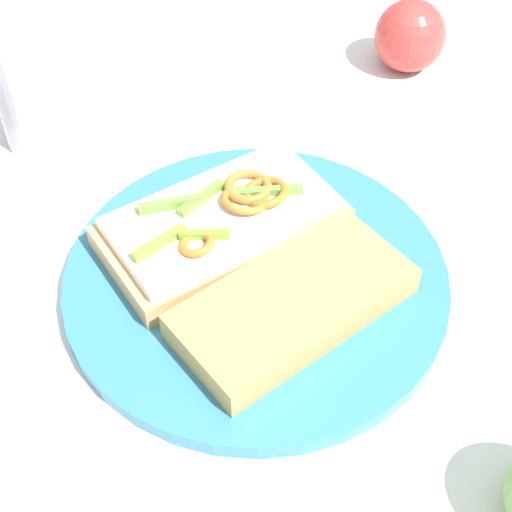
# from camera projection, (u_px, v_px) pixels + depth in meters

# --- Properties ---
(ground_plane) EXTENTS (2.00, 2.00, 0.00)m
(ground_plane) POSITION_uv_depth(u_px,v_px,m) (256.00, 285.00, 0.60)
(ground_plane) COLOR silver
(ground_plane) RESTS_ON ground
(plate) EXTENTS (0.30, 0.30, 0.01)m
(plate) POSITION_uv_depth(u_px,v_px,m) (256.00, 279.00, 0.59)
(plate) COLOR teal
(plate) RESTS_ON ground_plane
(sandwich) EXTENTS (0.19, 0.10, 0.04)m
(sandwich) POSITION_uv_depth(u_px,v_px,m) (224.00, 222.00, 0.60)
(sandwich) COLOR tan
(sandwich) RESTS_ON plate
(bread_slice_side) EXTENTS (0.18, 0.09, 0.02)m
(bread_slice_side) POSITION_uv_depth(u_px,v_px,m) (292.00, 304.00, 0.55)
(bread_slice_side) COLOR tan
(bread_slice_side) RESTS_ON plate
(apple_1) EXTENTS (0.10, 0.10, 0.07)m
(apple_1) POSITION_uv_depth(u_px,v_px,m) (410.00, 36.00, 0.77)
(apple_1) COLOR #C63A34
(apple_1) RESTS_ON ground_plane
(drinking_glass) EXTENTS (0.06, 0.06, 0.13)m
(drinking_glass) POSITION_uv_depth(u_px,v_px,m) (26.00, 81.00, 0.67)
(drinking_glass) COLOR silver
(drinking_glass) RESTS_ON ground_plane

